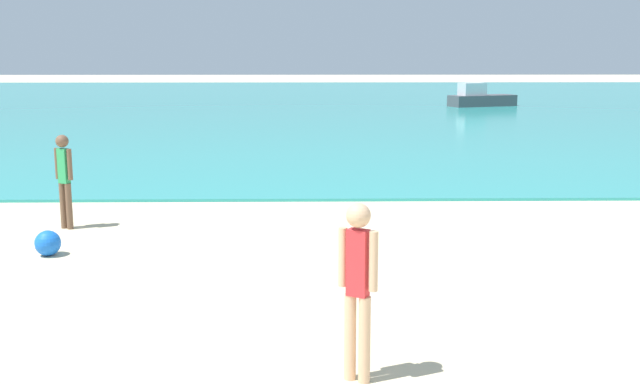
# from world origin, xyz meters

# --- Properties ---
(water) EXTENTS (160.00, 60.00, 0.06)m
(water) POSITION_xyz_m (0.00, 42.55, 0.03)
(water) COLOR teal
(water) RESTS_ON ground
(person_standing) EXTENTS (0.34, 0.23, 1.64)m
(person_standing) POSITION_xyz_m (0.41, 4.26, 0.93)
(person_standing) COLOR #DDAD84
(person_standing) RESTS_ON ground
(person_distant) EXTENTS (0.33, 0.22, 1.59)m
(person_distant) POSITION_xyz_m (-4.09, 10.31, 0.90)
(person_distant) COLOR brown
(person_distant) RESTS_ON ground
(boat_far) EXTENTS (3.91, 2.45, 1.27)m
(boat_far) POSITION_xyz_m (9.35, 38.76, 0.50)
(boat_far) COLOR #4C4C51
(boat_far) RESTS_ON water
(beach_ball) EXTENTS (0.37, 0.37, 0.37)m
(beach_ball) POSITION_xyz_m (-3.83, 8.59, 0.19)
(beach_ball) COLOR blue
(beach_ball) RESTS_ON ground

